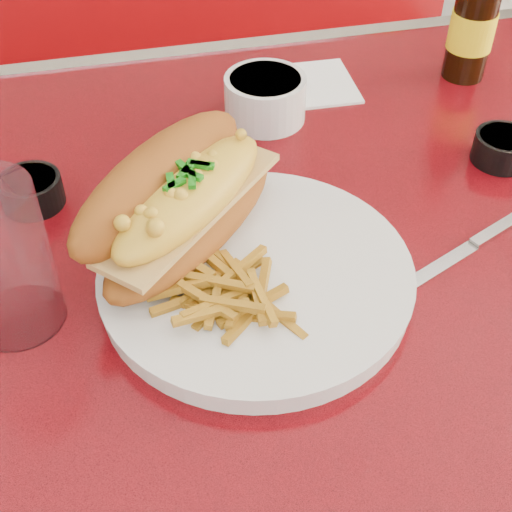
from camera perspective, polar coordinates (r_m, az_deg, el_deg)
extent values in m
cube|color=#BA0B16|center=(0.81, 6.69, 2.55)|extent=(1.20, 0.80, 0.04)
cube|color=silver|center=(1.12, 0.09, 15.76)|extent=(1.22, 0.03, 0.04)
cylinder|color=silver|center=(1.09, 5.05, -12.63)|extent=(0.09, 0.09, 0.72)
cube|color=maroon|center=(1.72, -2.87, 6.03)|extent=(1.20, 0.50, 0.45)
cylinder|color=silver|center=(0.70, 0.00, -1.78)|extent=(0.33, 0.33, 0.02)
cylinder|color=silver|center=(0.69, 0.00, -1.10)|extent=(0.34, 0.34, 0.00)
ellipsoid|color=#914D17|center=(0.70, -5.12, 2.67)|extent=(0.24, 0.24, 0.05)
cube|color=tan|center=(0.69, -5.23, 3.96)|extent=(0.21, 0.21, 0.01)
ellipsoid|color=gold|center=(0.68, -5.30, 4.85)|extent=(0.20, 0.20, 0.05)
ellipsoid|color=#914D17|center=(0.70, -7.63, 5.98)|extent=(0.24, 0.24, 0.10)
cube|color=#BABABF|center=(0.68, 1.33, -1.70)|extent=(0.06, 0.12, 0.00)
cube|color=#BABABF|center=(0.73, -2.21, 1.76)|extent=(0.03, 0.04, 0.00)
cylinder|color=silver|center=(0.92, 0.74, 12.50)|extent=(0.11, 0.11, 0.06)
cylinder|color=black|center=(0.91, 0.75, 13.86)|extent=(0.10, 0.10, 0.01)
cylinder|color=black|center=(0.82, -17.52, 4.98)|extent=(0.08, 0.08, 0.03)
cylinder|color=#F08B57|center=(0.82, -17.72, 5.73)|extent=(0.07, 0.07, 0.01)
cylinder|color=black|center=(0.90, 19.11, 8.15)|extent=(0.07, 0.07, 0.03)
cylinder|color=#F08B57|center=(0.89, 19.31, 8.87)|extent=(0.06, 0.06, 0.01)
cylinder|color=black|center=(1.04, 16.97, 17.27)|extent=(0.06, 0.06, 0.15)
cylinder|color=yellow|center=(1.04, 16.89, 16.93)|extent=(0.06, 0.06, 0.05)
cylinder|color=#C2E0F9|center=(0.66, -19.72, -0.29)|extent=(0.09, 0.09, 0.15)
cube|color=#BABABF|center=(0.74, 13.95, -1.14)|extent=(0.12, 0.06, 0.00)
cube|color=#BABABF|center=(0.80, 18.62, 1.93)|extent=(0.07, 0.04, 0.01)
cube|color=white|center=(1.01, 4.38, 13.52)|extent=(0.12, 0.12, 0.00)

